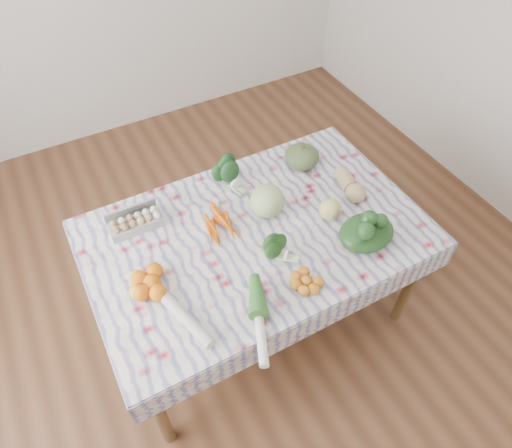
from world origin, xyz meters
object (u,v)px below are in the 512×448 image
dining_table (256,242)px  butternut_squash (350,184)px  kabocha_squash (302,156)px  egg_carton (136,223)px  cabbage (267,201)px  grapefruit (330,209)px

dining_table → butternut_squash: 0.59m
dining_table → kabocha_squash: 0.58m
egg_carton → kabocha_squash: 0.97m
dining_table → kabocha_squash: size_ratio=8.28×
cabbage → butternut_squash: (0.46, -0.08, -0.03)m
egg_carton → grapefruit: size_ratio=2.35×
cabbage → egg_carton: bearing=160.9°
dining_table → egg_carton: size_ratio=6.01×
butternut_squash → grapefruit: size_ratio=2.04×
dining_table → cabbage: (0.11, 0.09, 0.17)m
egg_carton → kabocha_squash: kabocha_squash is taller
egg_carton → kabocha_squash: size_ratio=1.38×
kabocha_squash → egg_carton: bearing=-179.2°
kabocha_squash → grapefruit: (-0.09, -0.41, -0.01)m
dining_table → cabbage: 0.22m
kabocha_squash → cabbage: cabbage is taller
cabbage → grapefruit: 0.32m
kabocha_squash → grapefruit: 0.42m
cabbage → butternut_squash: cabbage is taller
cabbage → grapefruit: bearing=-34.3°
cabbage → butternut_squash: 0.47m
kabocha_squash → dining_table: bearing=-145.6°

